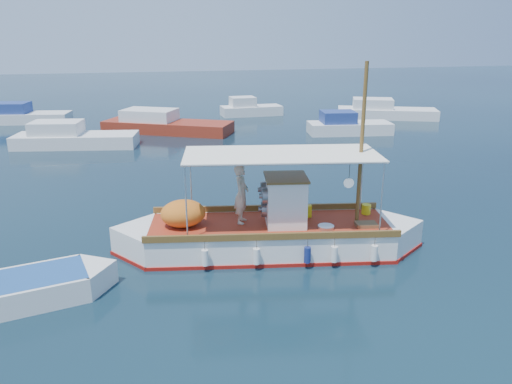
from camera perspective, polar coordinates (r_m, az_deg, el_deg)
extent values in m
plane|color=black|center=(17.10, 1.38, -5.71)|extent=(160.00, 160.00, 0.00)
cube|color=white|center=(16.34, 1.53, -5.51)|extent=(7.97, 3.86, 1.12)
cube|color=white|center=(16.46, -11.91, -5.72)|extent=(2.51, 2.51, 1.12)
cube|color=white|center=(17.09, 14.45, -5.01)|extent=(2.51, 2.51, 1.12)
cube|color=maroon|center=(16.47, 1.52, -6.58)|extent=(8.09, 3.96, 0.18)
cube|color=maroon|center=(16.13, 1.55, -3.74)|extent=(7.94, 3.66, 0.06)
cube|color=brown|center=(17.29, 1.17, -1.81)|extent=(7.64, 1.47, 0.20)
cube|color=brown|center=(14.90, 1.99, -5.11)|extent=(7.64, 1.47, 0.20)
cube|color=white|center=(15.91, 3.40, -1.07)|extent=(1.44, 1.52, 1.53)
cube|color=brown|center=(15.68, 3.45, 1.69)|extent=(1.56, 1.64, 0.06)
cylinder|color=slate|center=(15.44, 1.12, -0.43)|extent=(0.31, 0.54, 0.51)
cylinder|color=slate|center=(16.06, 0.93, 0.29)|extent=(0.31, 0.54, 0.51)
cylinder|color=slate|center=(15.93, 1.01, -1.98)|extent=(0.31, 0.54, 0.51)
cylinder|color=brown|center=(15.89, 11.97, 5.23)|extent=(0.14, 0.14, 5.10)
cylinder|color=brown|center=(15.78, 9.02, 3.79)|extent=(1.82, 0.40, 0.08)
cylinder|color=silver|center=(16.79, -7.46, 1.19)|extent=(0.05, 0.05, 2.29)
cylinder|color=silver|center=(14.66, -7.99, -1.30)|extent=(0.05, 0.05, 2.29)
cylinder|color=silver|center=(17.38, 12.01, 1.52)|extent=(0.05, 0.05, 2.29)
cylinder|color=silver|center=(15.34, 14.19, -0.82)|extent=(0.05, 0.05, 2.29)
cube|color=white|center=(15.47, 2.94, 4.36)|extent=(6.35, 3.47, 0.04)
ellipsoid|color=orange|center=(15.97, -8.33, -2.44)|extent=(1.62, 1.45, 0.86)
cube|color=gold|center=(16.74, 5.90, -2.20)|extent=(0.28, 0.23, 0.41)
cylinder|color=gold|center=(17.33, 12.48, -1.94)|extent=(0.35, 0.35, 0.35)
cube|color=brown|center=(16.28, 12.48, -3.66)|extent=(0.73, 0.57, 0.12)
cylinder|color=#B2B2B2|center=(15.83, 8.00, -4.03)|extent=(0.59, 0.59, 0.12)
cylinder|color=white|center=(14.95, 10.56, 1.02)|extent=(0.31, 0.08, 0.31)
cylinder|color=white|center=(14.95, -5.85, -7.47)|extent=(0.24, 0.24, 0.49)
cylinder|color=navy|center=(15.13, 5.89, -7.16)|extent=(0.24, 0.24, 0.49)
cylinder|color=white|center=(15.58, 13.36, -6.80)|extent=(0.24, 0.24, 0.49)
imported|color=beige|center=(15.93, -1.67, -0.25)|extent=(0.69, 0.82, 1.91)
cube|color=white|center=(14.84, -18.83, -9.52)|extent=(1.70, 1.70, 0.88)
cube|color=silver|center=(33.25, -19.83, 5.41)|extent=(7.74, 3.70, 1.00)
cube|color=silver|center=(33.42, -21.84, 6.82)|extent=(3.29, 2.54, 0.80)
cube|color=maroon|center=(36.46, -10.03, 7.20)|extent=(9.36, 6.73, 1.00)
cube|color=silver|center=(36.89, -12.07, 8.62)|extent=(4.33, 3.81, 0.80)
cube|color=silver|center=(36.02, 10.63, 7.04)|extent=(6.00, 3.00, 1.00)
cube|color=navy|center=(35.64, 9.36, 8.46)|extent=(2.54, 2.18, 0.80)
cube|color=silver|center=(43.48, 14.71, 8.56)|extent=(8.40, 5.44, 1.00)
cube|color=silver|center=(43.24, 13.20, 9.83)|extent=(3.80, 3.26, 0.80)
cube|color=silver|center=(43.78, -24.86, 7.57)|extent=(7.10, 3.41, 1.00)
cube|color=navy|center=(44.03, -26.27, 8.63)|extent=(3.01, 2.39, 0.80)
cube|color=silver|center=(43.55, -0.53, 9.15)|extent=(5.21, 2.18, 1.00)
cube|color=silver|center=(43.23, -1.53, 10.28)|extent=(2.11, 1.77, 0.80)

